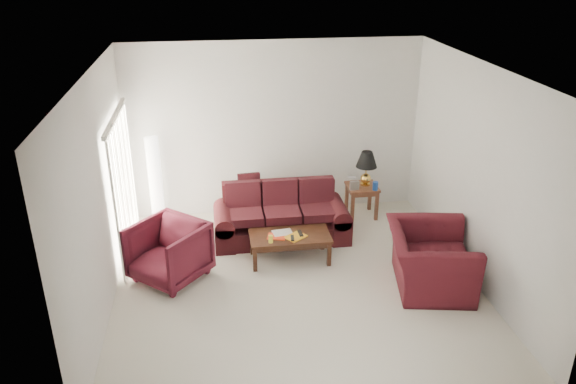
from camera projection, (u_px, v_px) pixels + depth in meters
The scene contains 19 objects.
floor at pixel (296, 284), 7.90m from camera, with size 5.00×5.00×0.00m, color silver.
blinds at pixel (123, 187), 8.33m from camera, with size 0.10×2.00×2.16m, color silver.
sofa at pixel (281, 214), 8.97m from camera, with size 2.15×0.93×0.88m, color black, non-canonical shape.
throw_pillow at pixel (249, 184), 9.47m from camera, with size 0.37×0.11×0.37m, color black.
end_table at pixel (361, 201), 9.81m from camera, with size 0.52×0.52×0.57m, color #50371B, non-canonical shape.
table_lamp at pixel (366, 168), 9.61m from camera, with size 0.36×0.36×0.61m, color gold, non-canonical shape.
clock at pixel (354, 186), 9.50m from camera, with size 0.15×0.05×0.15m, color #B0B1B5.
blue_canister at pixel (375, 186), 9.49m from camera, with size 0.09×0.09×0.15m, color navy.
picture_frame at pixel (352, 177), 9.82m from camera, with size 0.14×0.02×0.17m, color silver.
floor_lamp at pixel (155, 181), 9.32m from camera, with size 0.25×0.25×1.56m, color white, non-canonical shape.
armchair_left at pixel (169, 252), 7.88m from camera, with size 0.91×0.94×0.85m, color #410F19.
armchair_right at pixel (430, 259), 7.72m from camera, with size 1.28×1.12×0.83m, color #3A0D13.
coffee_table at pixel (290, 247), 8.44m from camera, with size 1.20×0.60×0.42m, color black, non-canonical shape.
magazine_red at pixel (277, 237), 8.29m from camera, with size 0.27×0.20×0.02m, color red.
magazine_white at pixel (283, 233), 8.40m from camera, with size 0.29×0.22×0.02m, color beige.
magazine_orange at pixel (296, 237), 8.29m from camera, with size 0.29×0.22×0.02m, color gold.
remote_a at pixel (292, 238), 8.21m from camera, with size 0.05×0.16×0.02m, color black.
remote_b at pixel (300, 233), 8.35m from camera, with size 0.05×0.18×0.02m, color black.
yellow_glass at pixel (271, 239), 8.12m from camera, with size 0.07×0.07×0.11m, color yellow.
Camera 1 is at (-1.06, -6.62, 4.38)m, focal length 35.00 mm.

